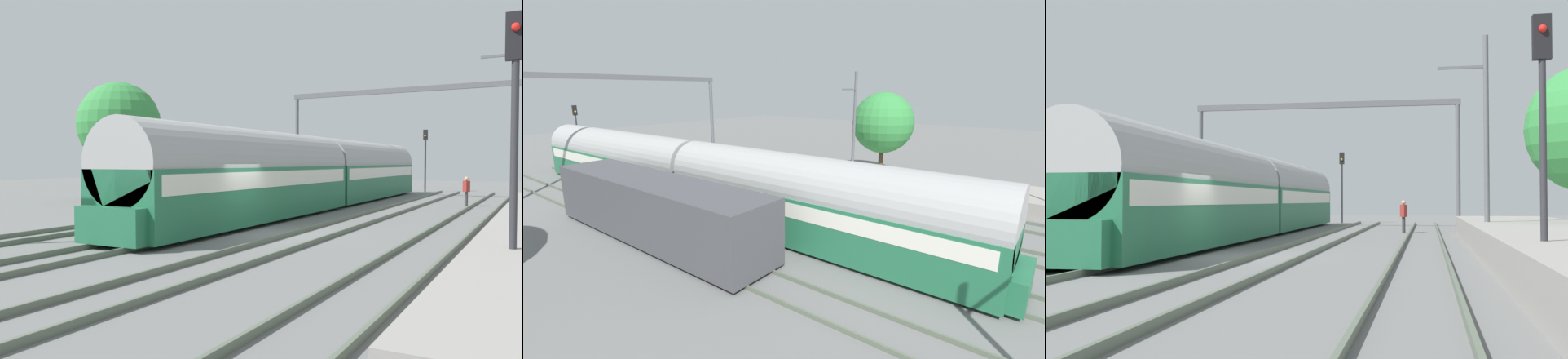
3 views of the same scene
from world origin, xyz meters
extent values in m
plane|color=slate|center=(0.00, 0.00, 0.00)|extent=(120.00, 120.00, 0.00)
cube|color=#5A6453|center=(-5.40, 0.00, 0.08)|extent=(0.08, 60.00, 0.16)
cube|color=#5A6453|center=(-2.76, 0.00, 0.08)|extent=(0.08, 60.00, 0.16)
cube|color=#5A6453|center=(-1.32, 0.00, 0.08)|extent=(0.08, 60.00, 0.16)
cube|color=#5A6453|center=(1.32, 0.00, 0.08)|extent=(0.08, 60.00, 0.16)
cube|color=#5A6453|center=(2.76, 0.00, 0.08)|extent=(0.08, 60.00, 0.16)
cube|color=#5A6453|center=(5.40, 0.00, 0.08)|extent=(0.08, 60.00, 0.16)
cube|color=#5A6453|center=(6.84, 0.00, 0.08)|extent=(0.08, 60.00, 0.16)
cube|color=gray|center=(9.94, 2.00, 0.45)|extent=(4.40, 28.00, 0.90)
cube|color=#236B47|center=(-2.04, 2.99, 1.26)|extent=(2.90, 16.00, 2.20)
cube|color=silver|center=(-2.04, 2.99, 1.89)|extent=(2.93, 15.36, 0.64)
cylinder|color=#A0A0A0|center=(-2.04, 2.99, 2.56)|extent=(2.84, 16.00, 2.84)
cube|color=#236B47|center=(-2.04, 19.34, 1.26)|extent=(2.90, 16.00, 2.20)
cube|color=silver|center=(-2.04, 19.34, 1.89)|extent=(2.93, 15.36, 0.64)
cylinder|color=#A0A0A0|center=(-2.04, 19.34, 2.56)|extent=(2.84, 16.00, 2.84)
cube|color=#236B47|center=(-2.04, -5.26, 0.71)|extent=(2.40, 0.50, 1.10)
cube|color=#47474C|center=(-6.12, 8.82, 1.51)|extent=(2.80, 13.00, 2.70)
cube|color=black|center=(-6.12, 8.82, 0.21)|extent=(2.52, 11.96, 0.10)
cylinder|color=#3A3A3A|center=(5.05, 15.92, 0.42)|extent=(0.24, 0.24, 0.85)
cube|color=maroon|center=(5.05, 15.92, 1.17)|extent=(0.38, 0.46, 0.64)
sphere|color=tan|center=(5.05, 15.92, 1.61)|extent=(0.24, 0.24, 0.24)
cylinder|color=#2D2D33|center=(8.58, -5.42, 2.26)|extent=(0.14, 0.14, 4.51)
cube|color=black|center=(8.58, -5.42, 4.96)|extent=(0.36, 0.20, 0.90)
sphere|color=red|center=(8.58, -5.54, 5.11)|extent=(0.16, 0.16, 0.16)
cylinder|color=#2D2D33|center=(-0.12, 30.29, 2.25)|extent=(0.14, 0.14, 4.49)
cube|color=black|center=(-0.12, 30.29, 4.94)|extent=(0.36, 0.20, 0.90)
sphere|color=yellow|center=(-0.12, 30.17, 4.84)|extent=(0.16, 0.16, 0.16)
cylinder|color=#5B5C60|center=(-8.12, 21.06, 3.75)|extent=(0.28, 0.28, 7.50)
cylinder|color=#5B5C60|center=(8.12, 21.06, 3.75)|extent=(0.28, 0.28, 7.50)
cube|color=#5B5C60|center=(0.00, 21.06, 7.68)|extent=(16.64, 0.24, 0.36)
cylinder|color=#5B5C60|center=(8.52, 6.46, 4.00)|extent=(0.20, 0.20, 8.00)
cube|color=#5B5C60|center=(7.62, 6.46, 6.80)|extent=(1.80, 0.10, 0.10)
camera|label=1|loc=(9.13, -16.57, 2.57)|focal=36.21mm
camera|label=2|loc=(-15.20, -5.87, 6.81)|focal=25.45mm
camera|label=3|loc=(6.32, -18.93, 1.70)|focal=44.78mm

